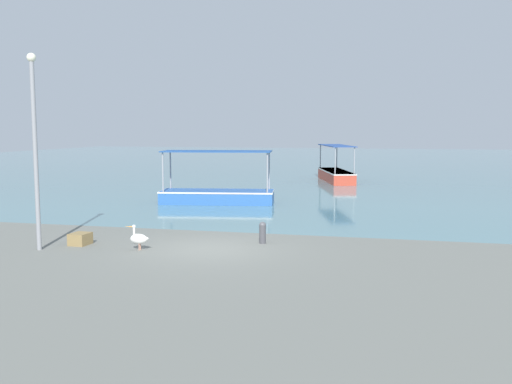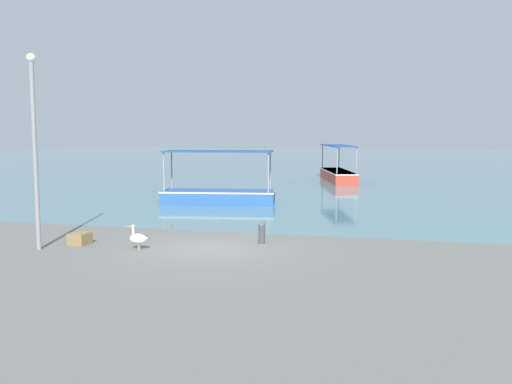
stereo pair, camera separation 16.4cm
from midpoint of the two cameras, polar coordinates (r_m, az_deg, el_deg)
ground at (r=18.24m, az=-4.41°, el=-5.69°), size 120.00×120.00×0.00m
harbor_water at (r=65.29m, az=8.85°, el=2.97°), size 110.00×90.00×0.00m
fishing_boat_near_right at (r=41.54m, az=8.30°, el=1.82°), size 3.37×6.94×2.60m
fishing_boat_far_left at (r=29.14m, az=-3.62°, el=-0.11°), size 5.98×2.84×2.67m
pelican at (r=18.33m, az=-11.49°, el=-4.54°), size 0.80×0.29×0.80m
lamp_post at (r=18.95m, az=-21.04°, el=4.74°), size 0.28×0.28×6.09m
mooring_bollard at (r=18.97m, az=0.83°, el=-4.01°), size 0.23×0.23×0.73m
cargo_crate at (r=19.68m, az=-16.98°, el=-4.48°), size 0.60×0.68×0.39m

